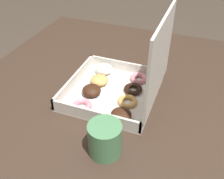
{
  "coord_description": "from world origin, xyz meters",
  "views": [
    {
      "loc": [
        0.65,
        0.32,
        1.3
      ],
      "look_at": [
        -0.04,
        0.06,
        0.74
      ],
      "focal_mm": 42.0,
      "sensor_mm": 36.0,
      "label": 1
    }
  ],
  "objects": [
    {
      "name": "dining_table",
      "position": [
        0.0,
        0.0,
        0.64
      ],
      "size": [
        1.23,
        0.94,
        0.72
      ],
      "color": "#38281E",
      "rests_on": "ground_plane"
    },
    {
      "name": "donut_box",
      "position": [
        -0.04,
        0.1,
        0.78
      ],
      "size": [
        0.31,
        0.31,
        0.31
      ],
      "color": "silver",
      "rests_on": "dining_table"
    },
    {
      "name": "coffee_mug",
      "position": [
        0.21,
        0.14,
        0.77
      ],
      "size": [
        0.09,
        0.09,
        0.1
      ],
      "color": "#4C8456",
      "rests_on": "dining_table"
    }
  ]
}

